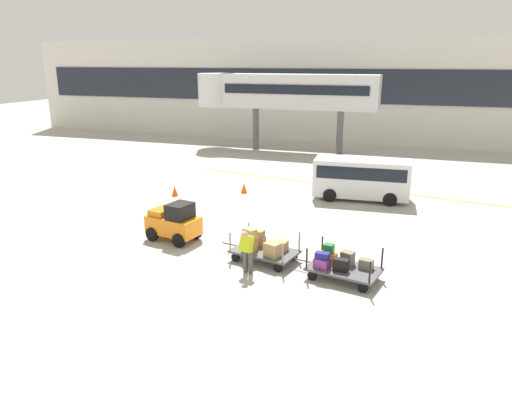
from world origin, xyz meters
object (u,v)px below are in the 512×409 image
(safety_cone_near, at_px, (244,188))
(baggage_tug, at_px, (174,222))
(baggage_cart_lead, at_px, (263,247))
(shuttle_van, at_px, (362,176))
(safety_cone_far, at_px, (175,191))
(baggage_cart_middle, at_px, (340,264))
(baggage_handler, at_px, (247,250))

(safety_cone_near, bearing_deg, baggage_tug, -91.17)
(baggage_cart_lead, relative_size, shuttle_van, 0.63)
(baggage_cart_lead, distance_m, safety_cone_far, 9.79)
(baggage_cart_lead, xyz_separation_m, safety_cone_far, (-7.14, 6.68, -0.27))
(baggage_cart_middle, bearing_deg, baggage_tug, 168.61)
(safety_cone_near, bearing_deg, baggage_cart_middle, -53.25)
(baggage_tug, xyz_separation_m, baggage_cart_middle, (6.89, -1.39, -0.26))
(safety_cone_near, xyz_separation_m, safety_cone_far, (-3.27, -1.79, 0.00))
(baggage_handler, xyz_separation_m, shuttle_van, (2.48, 10.51, 0.37))
(baggage_cart_lead, distance_m, baggage_cart_middle, 2.92)
(baggage_handler, relative_size, safety_cone_near, 2.84)
(baggage_cart_lead, height_order, shuttle_van, shuttle_van)
(shuttle_van, distance_m, safety_cone_far, 9.84)
(baggage_cart_lead, relative_size, baggage_handler, 1.97)
(baggage_cart_lead, bearing_deg, safety_cone_far, 136.90)
(baggage_cart_lead, height_order, baggage_cart_middle, baggage_cart_lead)
(baggage_handler, bearing_deg, safety_cone_far, 131.46)
(baggage_cart_middle, bearing_deg, shuttle_van, 93.36)
(shuttle_van, distance_m, safety_cone_near, 6.29)
(safety_cone_far, bearing_deg, shuttle_van, 15.59)
(shuttle_van, bearing_deg, baggage_cart_middle, -86.64)
(baggage_tug, xyz_separation_m, safety_cone_near, (0.16, 7.63, -0.48))
(shuttle_van, bearing_deg, baggage_cart_lead, -103.81)
(baggage_cart_middle, relative_size, baggage_handler, 1.97)
(baggage_cart_middle, bearing_deg, safety_cone_far, 144.17)
(baggage_tug, height_order, baggage_cart_lead, baggage_tug)
(shuttle_van, xyz_separation_m, safety_cone_near, (-6.16, -0.84, -0.96))
(baggage_cart_lead, distance_m, baggage_handler, 1.25)
(baggage_tug, height_order, shuttle_van, shuttle_van)
(baggage_cart_middle, bearing_deg, safety_cone_near, 126.75)
(safety_cone_near, bearing_deg, baggage_cart_lead, -65.46)
(baggage_tug, xyz_separation_m, safety_cone_far, (-3.12, 5.84, -0.48))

